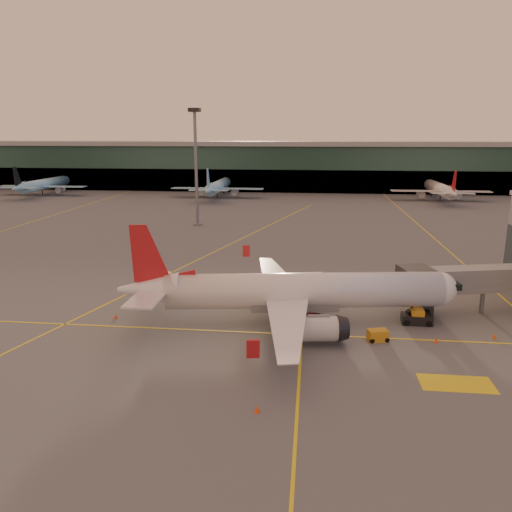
# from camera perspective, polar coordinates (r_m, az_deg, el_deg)

# --- Properties ---
(ground) EXTENTS (600.00, 600.00, 0.00)m
(ground) POSITION_cam_1_polar(r_m,az_deg,el_deg) (48.05, -0.97, -11.00)
(ground) COLOR #4C4F54
(ground) RESTS_ON ground
(taxi_markings) EXTENTS (100.12, 173.00, 0.01)m
(taxi_markings) POSITION_cam_1_polar(r_m,az_deg,el_deg) (90.97, -1.93, 0.97)
(taxi_markings) COLOR yellow
(taxi_markings) RESTS_ON ground
(terminal) EXTENTS (400.00, 20.00, 17.60)m
(terminal) POSITION_cam_1_polar(r_m,az_deg,el_deg) (185.49, 4.77, 10.20)
(terminal) COLOR #19382D
(terminal) RESTS_ON ground
(mast_west_near) EXTENTS (2.40, 2.40, 25.60)m
(mast_west_near) POSITION_cam_1_polar(r_m,az_deg,el_deg) (112.37, -6.89, 10.97)
(mast_west_near) COLOR slate
(mast_west_near) RESTS_ON ground
(distant_aircraft_row) EXTENTS (290.00, 34.00, 13.00)m
(distant_aircraft_row) POSITION_cam_1_polar(r_m,az_deg,el_deg) (164.69, -2.94, 6.72)
(distant_aircraft_row) COLOR #8ECEEE
(distant_aircraft_row) RESTS_ON ground
(main_airplane) EXTENTS (36.59, 33.14, 11.06)m
(main_airplane) POSITION_cam_1_polar(r_m,az_deg,el_deg) (53.88, 4.16, -4.15)
(main_airplane) COLOR white
(main_airplane) RESTS_ON ground
(jet_bridge) EXTENTS (20.77, 7.80, 5.59)m
(jet_bridge) POSITION_cam_1_polar(r_m,az_deg,el_deg) (63.43, 25.55, -2.55)
(jet_bridge) COLOR slate
(jet_bridge) RESTS_ON ground
(catering_truck) EXTENTS (6.84, 4.00, 4.98)m
(catering_truck) POSITION_cam_1_polar(r_m,az_deg,el_deg) (55.56, 4.62, -4.42)
(catering_truck) COLOR red
(catering_truck) RESTS_ON ground
(gpu_cart) EXTENTS (2.22, 1.67, 1.16)m
(gpu_cart) POSITION_cam_1_polar(r_m,az_deg,el_deg) (51.84, 13.75, -8.83)
(gpu_cart) COLOR #C58418
(gpu_cart) RESTS_ON ground
(pushback_tug) EXTENTS (3.31, 1.87, 1.67)m
(pushback_tug) POSITION_cam_1_polar(r_m,az_deg,el_deg) (57.41, 17.90, -6.74)
(pushback_tug) COLOR black
(pushback_tug) RESTS_ON ground
(cone_nose) EXTENTS (0.42, 0.42, 0.53)m
(cone_nose) POSITION_cam_1_polar(r_m,az_deg,el_deg) (56.45, 25.60, -8.27)
(cone_nose) COLOR #E7430C
(cone_nose) RESTS_ON ground
(cone_tail) EXTENTS (0.41, 0.41, 0.53)m
(cone_tail) POSITION_cam_1_polar(r_m,az_deg,el_deg) (58.53, -15.75, -6.63)
(cone_tail) COLOR #E7430C
(cone_tail) RESTS_ON ground
(cone_wing_right) EXTENTS (0.44, 0.44, 0.57)m
(cone_wing_right) POSITION_cam_1_polar(r_m,az_deg,el_deg) (38.73, 0.13, -17.07)
(cone_wing_right) COLOR #E7430C
(cone_wing_right) RESTS_ON ground
(cone_wing_left) EXTENTS (0.42, 0.42, 0.53)m
(cone_wing_left) POSITION_cam_1_polar(r_m,az_deg,el_deg) (70.53, 3.34, -2.63)
(cone_wing_left) COLOR #E7430C
(cone_wing_left) RESTS_ON ground
(cone_fwd) EXTENTS (0.41, 0.41, 0.52)m
(cone_fwd) POSITION_cam_1_polar(r_m,az_deg,el_deg) (53.14, 19.90, -9.07)
(cone_fwd) COLOR #E7430C
(cone_fwd) RESTS_ON ground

